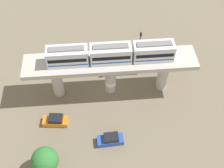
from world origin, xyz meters
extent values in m
plane|color=#706654|center=(0.00, 0.00, 0.00)|extent=(120.00, 120.00, 0.00)
cylinder|color=#B7B2AA|center=(0.00, -9.38, 3.50)|extent=(1.90, 1.90, 7.01)
cylinder|color=#B7B2AA|center=(0.00, 0.00, 3.50)|extent=(1.90, 1.90, 7.01)
cylinder|color=#B7B2AA|center=(0.00, 9.38, 3.50)|extent=(1.90, 1.90, 7.01)
cube|color=#B7B2AA|center=(0.00, 0.00, 7.41)|extent=(5.20, 28.85, 0.80)
cube|color=silver|center=(0.00, -6.88, 9.31)|extent=(2.60, 6.60, 3.00)
cube|color=black|center=(0.00, -6.88, 9.56)|extent=(2.64, 6.07, 0.70)
cube|color=#1947B2|center=(0.00, -6.88, 8.56)|extent=(2.64, 6.34, 0.24)
cube|color=slate|center=(0.00, -6.88, 10.93)|extent=(1.10, 5.61, 0.24)
cube|color=silver|center=(0.00, 0.07, 9.31)|extent=(2.60, 6.60, 3.00)
cube|color=black|center=(0.00, 0.07, 9.56)|extent=(2.64, 6.07, 0.70)
cube|color=#1947B2|center=(0.00, 0.07, 8.56)|extent=(2.64, 6.34, 0.24)
cube|color=slate|center=(0.00, 0.07, 10.93)|extent=(1.10, 5.61, 0.24)
cube|color=silver|center=(0.00, 7.02, 9.31)|extent=(2.60, 6.60, 3.00)
cube|color=black|center=(0.00, 7.02, 9.56)|extent=(2.64, 6.07, 0.70)
cube|color=#1947B2|center=(0.00, 7.02, 8.56)|extent=(2.64, 6.34, 0.24)
cube|color=slate|center=(0.00, 7.02, 10.93)|extent=(1.10, 5.61, 0.24)
cube|color=#284CB7|center=(10.73, -0.87, 0.50)|extent=(2.02, 4.29, 1.00)
cube|color=black|center=(10.73, -0.72, 1.38)|extent=(1.76, 2.38, 0.76)
cube|color=orange|center=(6.44, -9.79, 0.50)|extent=(2.25, 4.37, 1.00)
cube|color=black|center=(6.44, -9.64, 1.38)|extent=(1.88, 2.47, 0.76)
cylinder|color=brown|center=(-5.68, 12.49, 1.32)|extent=(0.36, 0.36, 2.64)
sphere|color=#479342|center=(-5.68, 12.49, 3.39)|extent=(2.73, 2.73, 2.73)
cylinder|color=brown|center=(14.63, -10.57, 1.07)|extent=(0.36, 0.36, 2.13)
sphere|color=#2D7233|center=(14.63, -10.57, 3.22)|extent=(3.97, 3.97, 3.97)
cylinder|color=#4C4C51|center=(-3.40, 5.39, 4.90)|extent=(0.20, 0.20, 9.81)
cube|color=black|center=(-3.40, 5.39, 10.11)|extent=(0.44, 0.28, 0.60)
camera|label=1|loc=(33.15, -2.41, 42.12)|focal=46.35mm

